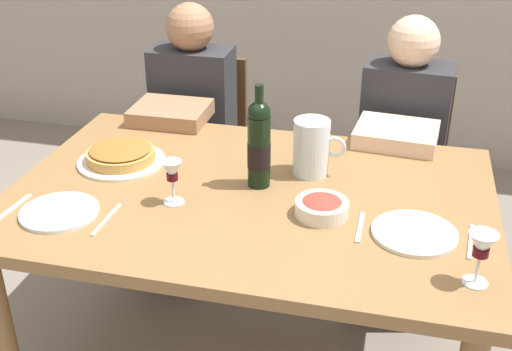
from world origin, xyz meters
name	(u,v)px	position (x,y,z in m)	size (l,w,h in m)	color
dining_table	(250,217)	(0.00, 0.00, 0.67)	(1.50, 1.00, 0.76)	olive
wine_bottle	(259,144)	(0.02, 0.05, 0.90)	(0.07, 0.07, 0.33)	black
water_pitcher	(311,150)	(0.16, 0.17, 0.84)	(0.17, 0.12, 0.19)	silver
baked_tart	(121,155)	(-0.48, 0.10, 0.79)	(0.30, 0.30, 0.06)	silver
salad_bowl	(322,207)	(0.24, -0.09, 0.79)	(0.16, 0.16, 0.06)	silver
wine_glass_left_diner	(482,248)	(0.66, -0.32, 0.86)	(0.07, 0.07, 0.14)	silver
wine_glass_right_diner	(172,173)	(-0.21, -0.12, 0.86)	(0.06, 0.06, 0.14)	silver
dinner_plate_left_setting	(59,212)	(-0.51, -0.26, 0.77)	(0.23, 0.23, 0.01)	silver
dinner_plate_right_setting	(414,233)	(0.51, -0.13, 0.77)	(0.24, 0.24, 0.01)	silver
fork_left_setting	(14,207)	(-0.66, -0.26, 0.76)	(0.16, 0.01, 0.01)	silver
knife_left_setting	(107,219)	(-0.36, -0.26, 0.76)	(0.18, 0.01, 0.01)	silver
knife_right_setting	(470,241)	(0.66, -0.13, 0.76)	(0.18, 0.01, 0.01)	silver
spoon_right_setting	(360,227)	(0.36, -0.13, 0.76)	(0.16, 0.01, 0.01)	silver
chair_left	(204,140)	(-0.45, 0.90, 0.50)	(0.40, 0.40, 0.87)	brown
diner_left	(186,137)	(-0.45, 0.66, 0.62)	(0.34, 0.50, 1.16)	#2D2D33
chair_right	(401,161)	(0.46, 0.89, 0.50)	(0.43, 0.43, 0.87)	brown
diner_right	(398,159)	(0.44, 0.66, 0.62)	(0.36, 0.53, 1.16)	#2D2D33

